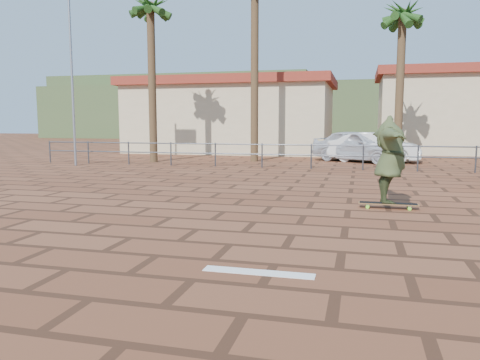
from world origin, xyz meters
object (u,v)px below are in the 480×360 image
object	(u,v)px
longboard	(388,204)
car_silver	(358,146)
car_white	(374,147)
skateboarder	(390,160)

from	to	relation	value
longboard	car_silver	bearing A→B (deg)	93.46
car_silver	car_white	world-z (taller)	car_silver
skateboarder	car_silver	distance (m)	12.29
longboard	car_white	bearing A→B (deg)	90.09
longboard	car_silver	world-z (taller)	car_silver
skateboarder	car_silver	bearing A→B (deg)	-6.28
car_white	longboard	bearing A→B (deg)	-172.10
skateboarder	car_white	size ratio (longest dim) A/B	0.55
longboard	skateboarder	world-z (taller)	skateboarder
longboard	car_white	xyz separation A→B (m)	(0.02, 12.37, 0.59)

